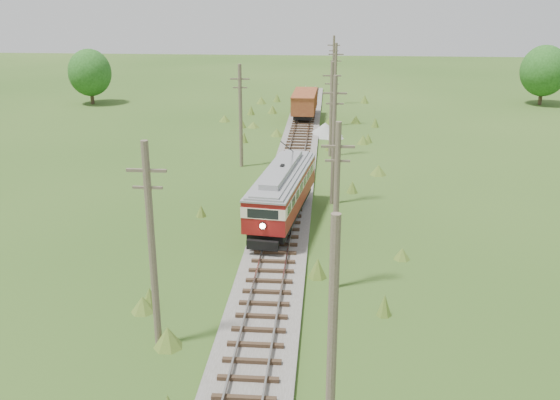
{
  "coord_description": "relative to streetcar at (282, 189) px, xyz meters",
  "views": [
    {
      "loc": [
        2.85,
        -10.8,
        14.61
      ],
      "look_at": [
        0.0,
        24.81,
        2.3
      ],
      "focal_mm": 40.0,
      "sensor_mm": 36.0,
      "label": 1
    }
  ],
  "objects": [
    {
      "name": "utility_pole_r_2",
      "position": [
        3.3,
        -8.63,
        2.01
      ],
      "size": [
        1.6,
        0.3,
        8.6
      ],
      "color": "brown",
      "rests_on": "ground"
    },
    {
      "name": "tree_mid_b",
      "position": [
        30.0,
        45.37,
        1.92
      ],
      "size": [
        5.88,
        5.88,
        7.57
      ],
      "color": "#38281C",
      "rests_on": "ground"
    },
    {
      "name": "streetcar",
      "position": [
        0.0,
        0.0,
        0.0
      ],
      "size": [
        3.91,
        11.21,
        5.07
      ],
      "rotation": [
        0.0,
        0.0,
        -0.12
      ],
      "color": "black",
      "rests_on": "ground"
    },
    {
      "name": "railbed_main",
      "position": [
        0.0,
        7.37,
        -2.22
      ],
      "size": [
        3.6,
        96.0,
        0.57
      ],
      "color": "#605B54",
      "rests_on": "ground"
    },
    {
      "name": "utility_pole_l_b",
      "position": [
        -4.5,
        13.37,
        2.01
      ],
      "size": [
        1.6,
        0.3,
        8.6
      ],
      "color": "brown",
      "rests_on": "ground"
    },
    {
      "name": "utility_pole_l_a",
      "position": [
        -4.2,
        -14.63,
        2.21
      ],
      "size": [
        1.6,
        0.3,
        9.0
      ],
      "color": "brown",
      "rests_on": "ground"
    },
    {
      "name": "utility_pole_r_1",
      "position": [
        3.1,
        -21.63,
        1.98
      ],
      "size": [
        0.3,
        0.3,
        8.8
      ],
      "color": "brown",
      "rests_on": "ground"
    },
    {
      "name": "utility_pole_r_5",
      "position": [
        3.4,
        30.37,
        2.16
      ],
      "size": [
        1.6,
        0.3,
        8.9
      ],
      "color": "brown",
      "rests_on": "ground"
    },
    {
      "name": "utility_pole_r_4",
      "position": [
        3.0,
        17.37,
        1.91
      ],
      "size": [
        1.6,
        0.3,
        8.4
      ],
      "color": "brown",
      "rests_on": "ground"
    },
    {
      "name": "utility_pole_r_6",
      "position": [
        3.2,
        43.37,
        2.06
      ],
      "size": [
        1.6,
        0.3,
        8.7
      ],
      "color": "brown",
      "rests_on": "ground"
    },
    {
      "name": "utility_pole_r_3",
      "position": [
        3.2,
        4.37,
        2.21
      ],
      "size": [
        1.6,
        0.3,
        9.0
      ],
      "color": "brown",
      "rests_on": "ground"
    },
    {
      "name": "gondola",
      "position": [
        0.0,
        33.22,
        -0.44
      ],
      "size": [
        2.76,
        7.96,
        2.63
      ],
      "rotation": [
        0.0,
        0.0,
        -0.02
      ],
      "color": "black",
      "rests_on": "ground"
    },
    {
      "name": "tree_mid_a",
      "position": [
        -28.0,
        41.37,
        1.6
      ],
      "size": [
        5.46,
        5.46,
        7.03
      ],
      "color": "#38281C",
      "rests_on": "ground"
    },
    {
      "name": "gravel_pile",
      "position": [
        2.6,
        25.33,
        -1.79
      ],
      "size": [
        3.7,
        3.93,
        1.35
      ],
      "color": "gray",
      "rests_on": "ground"
    }
  ]
}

